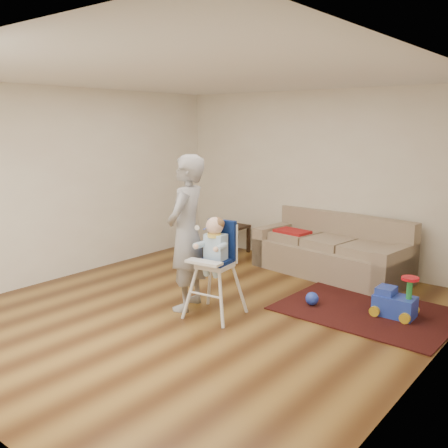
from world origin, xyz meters
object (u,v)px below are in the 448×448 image
Objects in this scene: sofa at (330,246)px; side_table at (231,239)px; high_chair at (215,269)px; ride_on_toy at (395,295)px; toy_ball at (312,299)px; adult at (187,233)px.

side_table is (-1.91, 0.10, -0.20)m from sofa.
side_table is at bearing -175.81° from sofa.
ride_on_toy is at bearing 29.45° from high_chair.
side_table is 3.46m from ride_on_toy.
toy_ball is at bearing -31.27° from side_table.
side_table is 0.97× the size of ride_on_toy.
adult is (-2.07, -1.26, 0.66)m from ride_on_toy.
side_table reaches higher than toy_ball.
sofa is at bearing -3.10° from side_table.
toy_ball is 1.30m from high_chair.
toy_ball is (-0.91, -0.28, -0.17)m from ride_on_toy.
sofa is 1.28× the size of adult.
high_chair is 0.64× the size of adult.
ride_on_toy is 3.09× the size of toy_ball.
high_chair reaches higher than ride_on_toy.
sofa is 1.92m from side_table.
adult is (1.19, -2.41, 0.68)m from side_table.
toy_ball is 0.14× the size of high_chair.
side_table is 2.76m from toy_ball.
ride_on_toy is at bearing -19.33° from side_table.
sofa is at bearing 74.92° from high_chair.
side_table is at bearing 116.16° from high_chair.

